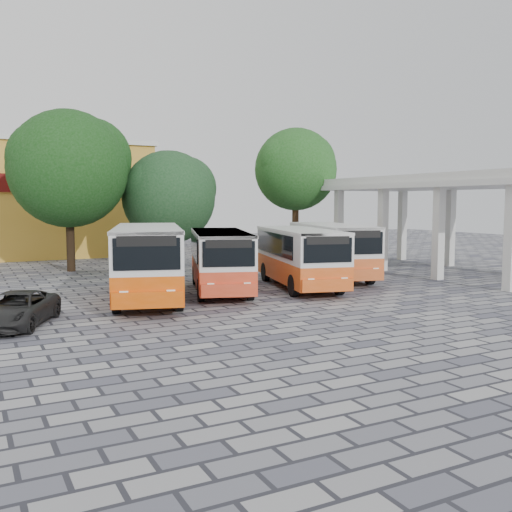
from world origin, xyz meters
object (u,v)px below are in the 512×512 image
bus_far_right (332,247)px  parked_car (16,309)px  bus_centre_left (220,257)px  bus_centre_right (300,254)px  bus_far_left (148,258)px

bus_far_right → parked_car: 16.37m
bus_far_right → parked_car: (-15.56, -4.96, -1.07)m
bus_centre_left → bus_centre_right: (3.76, -0.52, 0.03)m
bus_centre_left → bus_far_right: 7.10m
bus_far_left → bus_centre_left: bearing=26.8°
bus_centre_left → bus_centre_right: bus_centre_right is taller
bus_centre_left → bus_far_left: bearing=-151.4°
bus_centre_right → bus_far_right: (3.18, 1.99, 0.05)m
parked_car → bus_centre_left: bearing=47.2°
bus_far_right → parked_car: bearing=-147.3°
bus_far_left → bus_centre_left: (3.45, 0.61, -0.18)m
bus_centre_right → bus_far_right: bearing=46.3°
bus_far_right → bus_far_left: bearing=-153.7°
parked_car → bus_far_right: bearing=42.9°
bus_centre_left → parked_car: size_ratio=2.00×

